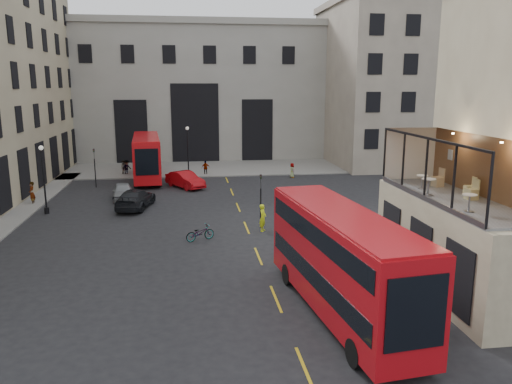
{
  "coord_description": "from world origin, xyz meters",
  "views": [
    {
      "loc": [
        -5.83,
        -21.5,
        9.85
      ],
      "look_at": [
        -1.61,
        9.96,
        3.0
      ],
      "focal_mm": 35.0,
      "sensor_mm": 36.0,
      "label": 1
    }
  ],
  "objects": [
    {
      "name": "cafe_chair_b",
      "position": [
        7.54,
        0.43,
        4.88
      ],
      "size": [
        0.48,
        0.48,
        0.91
      ],
      "color": "#DEC880",
      "rests_on": "cafe_floor"
    },
    {
      "name": "cafe_chair_d",
      "position": [
        7.07,
        2.7,
        4.89
      ],
      "size": [
        0.55,
        0.55,
        0.97
      ],
      "color": "tan",
      "rests_on": "cafe_floor"
    },
    {
      "name": "pedestrian_b",
      "position": [
        -12.79,
        34.61,
        0.83
      ],
      "size": [
        1.21,
        1.18,
        1.66
      ],
      "primitive_type": "imported",
      "rotation": [
        0.0,
        0.0,
        0.73
      ],
      "color": "gray",
      "rests_on": "ground"
    },
    {
      "name": "ground",
      "position": [
        0.0,
        0.0,
        0.0
      ],
      "size": [
        140.0,
        140.0,
        0.0
      ],
      "primitive_type": "plane",
      "color": "black",
      "rests_on": "ground"
    },
    {
      "name": "bus_near",
      "position": [
        0.5,
        -1.88,
        2.59
      ],
      "size": [
        3.95,
        11.78,
        4.61
      ],
      "color": "#A30B12",
      "rests_on": "ground"
    },
    {
      "name": "pedestrian_c",
      "position": [
        -4.11,
        33.42,
        0.8
      ],
      "size": [
        0.98,
        0.51,
        1.6
      ],
      "primitive_type": "imported",
      "rotation": [
        0.0,
        0.0,
        3.28
      ],
      "color": "gray",
      "rests_on": "ground"
    },
    {
      "name": "street_lamp_b",
      "position": [
        -6.0,
        34.0,
        2.39
      ],
      "size": [
        0.36,
        0.36,
        5.33
      ],
      "color": "black",
      "rests_on": "ground"
    },
    {
      "name": "car_a",
      "position": [
        -11.71,
        22.26,
        0.71
      ],
      "size": [
        2.25,
        4.36,
        1.42
      ],
      "primitive_type": "imported",
      "rotation": [
        0.0,
        0.0,
        0.14
      ],
      "color": "gray",
      "rests_on": "ground"
    },
    {
      "name": "traffic_light_far",
      "position": [
        -15.0,
        28.0,
        2.42
      ],
      "size": [
        0.16,
        0.2,
        3.8
      ],
      "color": "black",
      "rests_on": "ground"
    },
    {
      "name": "host_frontage",
      "position": [
        6.5,
        0.0,
        2.25
      ],
      "size": [
        3.0,
        11.0,
        4.5
      ],
      "primitive_type": "cube",
      "color": "#BCB08D",
      "rests_on": "ground"
    },
    {
      "name": "cafe_floor",
      "position": [
        6.5,
        0.0,
        4.55
      ],
      "size": [
        3.0,
        10.0,
        0.1
      ],
      "primitive_type": "cube",
      "color": "slate",
      "rests_on": "host_frontage"
    },
    {
      "name": "cafe_table_near",
      "position": [
        5.78,
        -2.49,
        5.1
      ],
      "size": [
        0.6,
        0.6,
        0.75
      ],
      "color": "silver",
      "rests_on": "cafe_floor"
    },
    {
      "name": "pavement_far",
      "position": [
        -6.0,
        38.0,
        0.06
      ],
      "size": [
        40.0,
        12.0,
        0.12
      ],
      "primitive_type": "cube",
      "color": "slate",
      "rests_on": "ground"
    },
    {
      "name": "bus_far",
      "position": [
        -10.31,
        31.61,
        2.58
      ],
      "size": [
        3.55,
        11.7,
        4.6
      ],
      "color": "red",
      "rests_on": "ground"
    },
    {
      "name": "bicycle",
      "position": [
        -5.31,
        9.5,
        0.51
      ],
      "size": [
        2.05,
        1.42,
        1.02
      ],
      "primitive_type": "imported",
      "rotation": [
        0.0,
        0.0,
        1.99
      ],
      "color": "gray",
      "rests_on": "ground"
    },
    {
      "name": "car_b",
      "position": [
        -6.33,
        26.66,
        0.79
      ],
      "size": [
        4.05,
        4.94,
        1.59
      ],
      "primitive_type": "imported",
      "rotation": [
        0.0,
        0.0,
        0.58
      ],
      "color": "#AA0A0F",
      "rests_on": "ground"
    },
    {
      "name": "gateway",
      "position": [
        -5.0,
        47.99,
        9.39
      ],
      "size": [
        35.0,
        10.6,
        18.0
      ],
      "color": "#9D9A92",
      "rests_on": "ground"
    },
    {
      "name": "cafe_table_mid",
      "position": [
        5.55,
        0.72,
        5.15
      ],
      "size": [
        0.67,
        0.67,
        0.83
      ],
      "color": "beige",
      "rests_on": "cafe_floor"
    },
    {
      "name": "cafe_table_far",
      "position": [
        5.99,
        2.32,
        5.06
      ],
      "size": [
        0.56,
        0.56,
        0.7
      ],
      "color": "white",
      "rests_on": "cafe_floor"
    },
    {
      "name": "cyclist",
      "position": [
        -0.98,
        11.08,
        0.94
      ],
      "size": [
        0.69,
        0.81,
        1.88
      ],
      "primitive_type": "imported",
      "rotation": [
        0.0,
        0.0,
        1.14
      ],
      "color": "#E4F71A",
      "rests_on": "ground"
    },
    {
      "name": "traffic_light_near",
      "position": [
        -1.0,
        12.0,
        2.42
      ],
      "size": [
        0.16,
        0.2,
        3.8
      ],
      "color": "black",
      "rests_on": "ground"
    },
    {
      "name": "street_lamp_a",
      "position": [
        -17.0,
        18.0,
        2.39
      ],
      "size": [
        0.36,
        0.36,
        5.33
      ],
      "color": "black",
      "rests_on": "ground"
    },
    {
      "name": "pedestrian_e",
      "position": [
        -19.0,
        21.33,
        0.96
      ],
      "size": [
        0.51,
        0.74,
        1.93
      ],
      "primitive_type": "imported",
      "rotation": [
        0.0,
        0.0,
        4.79
      ],
      "color": "gray",
      "rests_on": "ground"
    },
    {
      "name": "pedestrian_d",
      "position": [
        5.1,
        30.61,
        0.78
      ],
      "size": [
        0.61,
        0.83,
        1.56
      ],
      "primitive_type": "imported",
      "rotation": [
        0.0,
        0.0,
        1.72
      ],
      "color": "gray",
      "rests_on": "ground"
    },
    {
      "name": "pedestrian_a",
      "position": [
        -13.11,
        34.6,
        0.81
      ],
      "size": [
        0.97,
        0.88,
        1.62
      ],
      "primitive_type": "imported",
      "rotation": [
        0.0,
        0.0,
        -0.42
      ],
      "color": "gray",
      "rests_on": "ground"
    },
    {
      "name": "car_c",
      "position": [
        -10.29,
        18.87,
        0.78
      ],
      "size": [
        3.22,
        5.71,
        1.56
      ],
      "primitive_type": "imported",
      "rotation": [
        0.0,
        0.0,
        2.94
      ],
      "color": "black",
      "rests_on": "ground"
    },
    {
      "name": "building_right",
      "position": [
        20.0,
        39.97,
        10.39
      ],
      "size": [
        16.6,
        18.6,
        20.0
      ],
      "color": "#A89C87",
      "rests_on": "ground"
    },
    {
      "name": "cafe_chair_c",
      "position": [
        7.16,
        -0.36,
        4.89
      ],
      "size": [
        0.54,
        0.54,
        0.96
      ],
      "color": "tan",
      "rests_on": "cafe_floor"
    }
  ]
}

